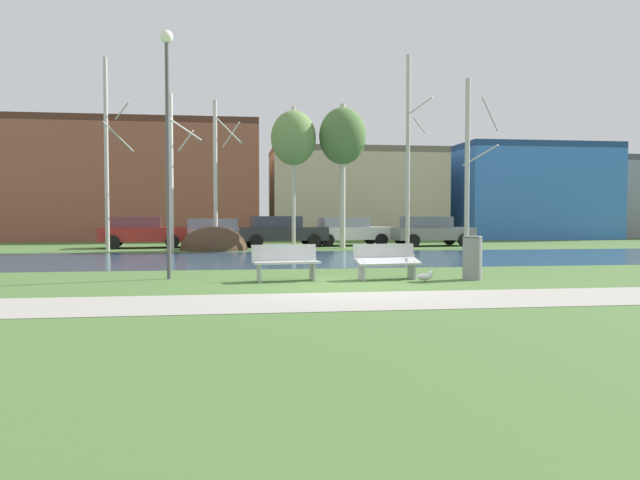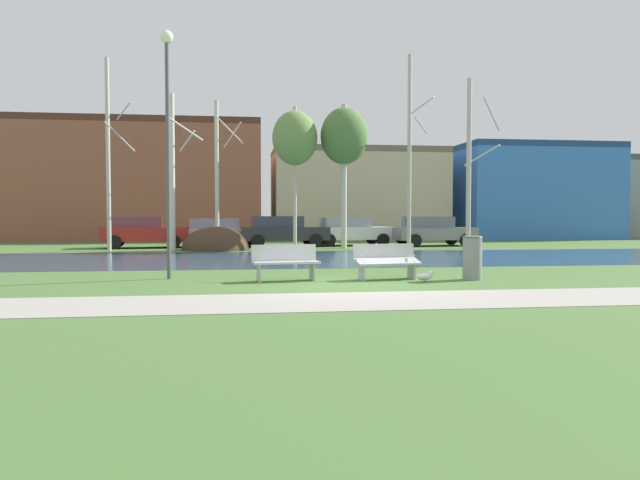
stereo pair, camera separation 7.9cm
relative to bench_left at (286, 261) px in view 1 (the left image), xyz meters
name	(u,v)px [view 1 (the left image)]	position (x,y,z in m)	size (l,w,h in m)	color
ground_plane	(300,256)	(1.26, 8.73, -0.47)	(120.00, 120.00, 0.00)	#476B33
paved_path_strip	(370,301)	(1.26, -3.63, -0.47)	(60.00, 2.41, 0.01)	#9E998E
river_band	(303,258)	(1.26, 7.43, -0.47)	(80.00, 8.51, 0.01)	#33516B
soil_mound	(214,250)	(-2.16, 13.54, -0.47)	(3.04, 3.47, 2.13)	#423021
bench_left	(286,261)	(0.00, 0.00, 0.00)	(1.66, 0.76, 0.87)	#B2B5B7
bench_right	(386,260)	(2.49, 0.00, 0.00)	(1.66, 0.76, 0.87)	#B2B5B7
trash_bin	(472,257)	(4.56, -0.37, 0.08)	(0.49, 0.49, 1.07)	gray
seagull	(425,276)	(3.29, -0.62, -0.34)	(0.46, 0.17, 0.26)	white
streetlamp	(167,117)	(-2.84, 0.84, 3.53)	(0.32, 0.32, 6.11)	#4C4C51
birch_far_left	(107,153)	(-6.70, 13.07, 3.79)	(1.28, 2.21, 8.40)	#BCB7A8
birch_left	(172,170)	(-3.94, 12.89, 3.07)	(1.47, 2.36, 6.90)	beige
birch_center_left	(216,173)	(-2.03, 13.57, 3.03)	(1.31, 2.31, 6.77)	beige
birch_center	(293,139)	(1.52, 13.87, 4.66)	(2.10, 2.10, 6.62)	#BCB7A8
birch_center_right	(343,137)	(3.84, 13.88, 4.76)	(2.22, 2.22, 6.79)	beige
birch_right	(408,151)	(6.89, 13.37, 4.13)	(1.25, 1.98, 9.07)	#BCB7A8
birch_far_right	(468,162)	(9.67, 12.93, 3.59)	(1.57, 2.88, 7.95)	#BCB7A8
parked_van_nearest_red	(142,231)	(-5.63, 15.54, 0.32)	(4.18, 2.30, 1.50)	maroon
parked_sedan_second_silver	(217,232)	(-2.08, 16.18, 0.28)	(4.46, 2.30, 1.40)	#B2B5BC
parked_hatch_third_dark	(281,231)	(1.06, 15.78, 0.32)	(4.48, 2.24, 1.52)	#282B30
parked_wagon_fourth_white	(348,231)	(4.60, 16.47, 0.30)	(4.42, 2.38, 1.44)	silver
parked_suv_fifth_grey	(430,231)	(8.68, 15.45, 0.31)	(4.27, 2.24, 1.50)	slate
building_brick_low	(130,181)	(-7.74, 25.40, 3.24)	(15.99, 6.37, 7.42)	brown
building_beige_block	(354,194)	(6.70, 25.53, 2.47)	(11.04, 6.50, 5.88)	#BCAD8E
building_blue_store	(519,193)	(18.47, 25.83, 2.65)	(10.14, 9.17, 6.24)	#3870C6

